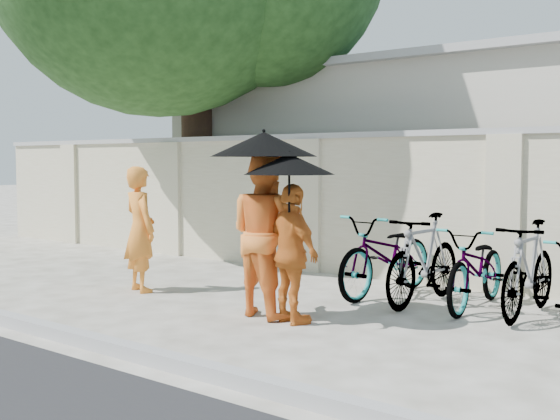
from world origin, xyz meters
The scene contains 12 objects.
ground centered at (0.00, 0.00, 0.00)m, with size 80.00×80.00×0.00m, color silver.
kerb centered at (0.00, -1.70, 0.06)m, with size 40.00×0.16×0.12m, color #9D9D9D.
compound_wall centered at (1.00, 3.20, 1.00)m, with size 20.00×0.30×2.00m, color beige.
monk_left centered at (-1.72, 0.38, 0.80)m, with size 0.58×0.38×1.60m, color orange.
monk_center centered at (0.43, 0.29, 0.88)m, with size 0.86×0.67×1.77m, color orange.
parasol_center centered at (0.48, 0.21, 1.84)m, with size 1.13×1.13×0.97m.
monk_right centered at (0.89, 0.17, 0.72)m, with size 0.84×0.35×1.44m, color #CD6921.
parasol_right centered at (0.91, 0.09, 1.64)m, with size 0.92×0.92×0.93m.
bike_0 centered at (0.90, 2.10, 0.51)m, with size 0.67×1.94×1.02m, color #AEAEAE.
bike_1 centered at (1.49, 1.90, 0.53)m, with size 0.50×1.76×1.06m, color #AEAEAE.
bike_2 centered at (2.09, 2.04, 0.47)m, with size 0.62×1.79×0.94m, color #AEAEAE.
bike_3 centered at (2.69, 1.98, 0.52)m, with size 0.49×1.72×1.03m, color #AEAEAE.
Camera 1 is at (5.21, -5.49, 1.67)m, focal length 45.00 mm.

